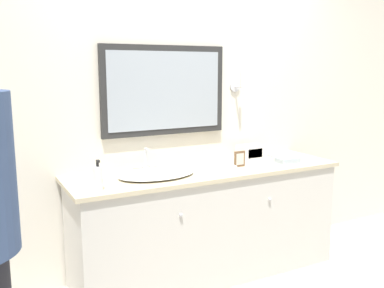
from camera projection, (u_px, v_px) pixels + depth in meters
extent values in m
cube|color=silver|center=(187.00, 108.00, 3.43)|extent=(8.00, 0.06, 2.55)
cube|color=#282828|center=(165.00, 90.00, 3.27)|extent=(1.01, 0.04, 0.68)
cube|color=#9EA8B2|center=(166.00, 91.00, 3.25)|extent=(0.92, 0.01, 0.59)
cylinder|color=silver|center=(235.00, 86.00, 3.57)|extent=(0.09, 0.01, 0.09)
cylinder|color=silver|center=(238.00, 87.00, 3.53)|extent=(0.02, 0.10, 0.02)
cylinder|color=white|center=(242.00, 78.00, 3.47)|extent=(0.02, 0.02, 0.14)
cube|color=beige|center=(207.00, 224.00, 3.29)|extent=(2.04, 0.57, 0.81)
cube|color=#C6B793|center=(207.00, 171.00, 3.22)|extent=(2.10, 0.61, 0.03)
sphere|color=silver|center=(181.00, 215.00, 2.82)|extent=(0.02, 0.02, 0.02)
sphere|color=silver|center=(270.00, 199.00, 3.16)|extent=(0.02, 0.02, 0.02)
ellipsoid|color=white|center=(157.00, 174.00, 2.99)|extent=(0.55, 0.36, 0.03)
cylinder|color=silver|center=(146.00, 168.00, 3.16)|extent=(0.06, 0.06, 0.03)
cylinder|color=silver|center=(146.00, 158.00, 3.15)|extent=(0.02, 0.02, 0.13)
cylinder|color=silver|center=(147.00, 150.00, 3.11)|extent=(0.02, 0.07, 0.02)
cylinder|color=white|center=(136.00, 167.00, 3.13)|extent=(0.06, 0.02, 0.02)
cylinder|color=white|center=(155.00, 165.00, 3.20)|extent=(0.06, 0.02, 0.02)
cylinder|color=white|center=(98.00, 178.00, 2.64)|extent=(0.06, 0.06, 0.15)
cylinder|color=black|center=(97.00, 163.00, 2.62)|extent=(0.02, 0.02, 0.04)
cube|color=black|center=(98.00, 161.00, 2.61)|extent=(0.02, 0.03, 0.01)
cube|color=white|center=(250.00, 152.00, 3.58)|extent=(0.19, 0.15, 0.11)
cube|color=black|center=(255.00, 153.00, 3.52)|extent=(0.14, 0.01, 0.07)
cube|color=brown|center=(240.00, 159.00, 3.27)|extent=(0.09, 0.01, 0.12)
cube|color=beige|center=(240.00, 159.00, 3.27)|extent=(0.07, 0.00, 0.09)
cube|color=#A8B7C6|center=(288.00, 160.00, 3.43)|extent=(0.18, 0.11, 0.04)
cube|color=white|center=(222.00, 168.00, 3.15)|extent=(0.18, 0.12, 0.04)
cube|color=#ADADB2|center=(277.00, 155.00, 3.70)|extent=(0.16, 0.11, 0.01)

